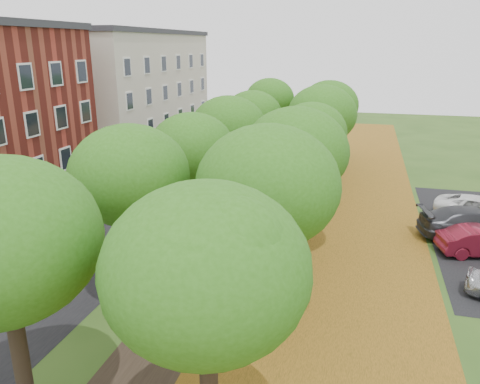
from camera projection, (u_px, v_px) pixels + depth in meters
The scene contains 8 objects.
street_asphalt at pixel (126, 210), 26.98m from camera, with size 8.00×70.00×0.01m, color black.
footpath at pixel (253, 222), 25.14m from camera, with size 3.20×70.00×0.01m, color black.
leaf_verge at pixel (348, 231), 23.91m from camera, with size 7.50×70.00×0.01m, color #98621C.
tree_row_west at pixel (212, 136), 24.30m from camera, with size 4.28×34.28×6.41m.
tree_row_east at pixel (304, 141), 23.12m from camera, with size 4.28×34.28×6.41m.
building_cream at pixel (123, 87), 44.32m from camera, with size 10.30×20.30×10.40m.
car_grey at pixel (475, 224), 22.79m from camera, with size 2.16×5.32×1.54m, color #343439.
car_white at pixel (480, 209), 25.19m from camera, with size 2.12×4.59×1.28m, color white.
Camera 1 is at (5.39, -7.86, 9.13)m, focal length 35.00 mm.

